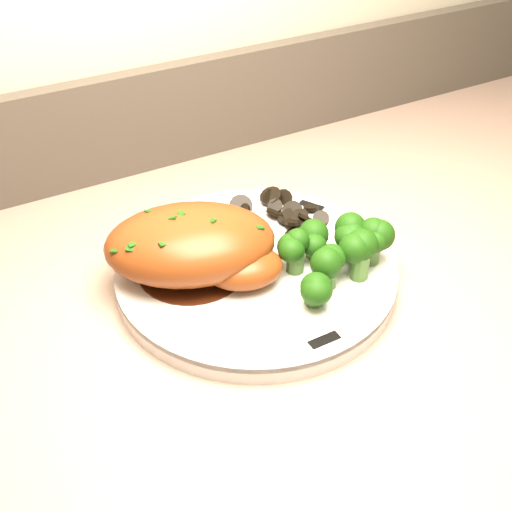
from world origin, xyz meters
TOP-DOWN VIEW (x-y plane):
  - plate at (0.05, 1.74)m, footprint 0.30×0.30m
  - rim_accent_0 at (0.15, 1.80)m, footprint 0.02×0.03m
  - rim_accent_1 at (-0.05, 1.80)m, footprint 0.02×0.03m
  - rim_accent_2 at (0.05, 1.63)m, footprint 0.03×0.01m
  - gravy_pool at (-0.01, 1.76)m, footprint 0.10×0.10m
  - chicken_breast at (-0.00, 1.76)m, footprint 0.18×0.15m
  - mushroom_pile at (0.10, 1.79)m, footprint 0.09×0.07m
  - broccoli_florets at (0.10, 1.70)m, footprint 0.10×0.08m

SIDE VIEW (x-z plane):
  - plate at x=0.05m, z-range 0.97..0.99m
  - rim_accent_0 at x=0.15m, z-range 0.99..0.99m
  - rim_accent_1 at x=-0.05m, z-range 0.99..0.99m
  - rim_accent_2 at x=0.05m, z-range 0.99..0.99m
  - gravy_pool at x=-0.01m, z-range 0.99..0.99m
  - mushroom_pile at x=0.10m, z-range 0.98..1.01m
  - broccoli_florets at x=0.10m, z-range 0.99..1.03m
  - chicken_breast at x=0.00m, z-range 0.99..1.05m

